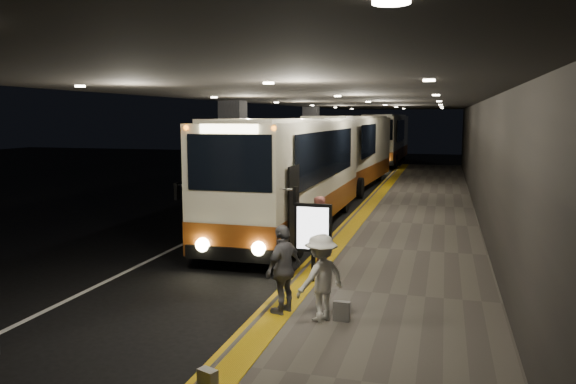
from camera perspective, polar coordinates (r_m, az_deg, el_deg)
The scene contains 18 objects.
ground at distance 16.27m, azimuth -5.62°, elevation -6.04°, with size 90.00×90.00×0.00m, color black.
lane_line_white at distance 21.47m, azimuth -5.27°, elevation -2.67°, with size 0.12×50.00×0.01m, color silver.
kerb_stripe_yellow at distance 20.38m, azimuth 5.72°, elevation -3.23°, with size 0.18×50.00×0.01m, color gold.
sidewalk at distance 20.10m, azimuth 12.48°, elevation -3.33°, with size 4.50×50.00×0.15m, color #514C44.
tactile_strip at distance 20.27m, azimuth 7.12°, elevation -2.88°, with size 0.50×50.00×0.01m, color gold.
terminal_wall at distance 19.78m, azimuth 19.27°, elevation 4.79°, with size 0.10×50.00×6.00m, color black.
support_columns at distance 20.15m, azimuth -5.56°, elevation 2.95°, with size 0.80×24.80×4.40m.
canopy at distance 20.00m, azimuth 6.32°, elevation 9.79°, with size 9.00×50.00×0.40m, color black.
coach_main at distance 18.99m, azimuth 0.51°, elevation 1.38°, with size 2.55×11.85×3.68m.
coach_second at distance 30.47m, azimuth 6.31°, elevation 3.79°, with size 3.12×12.09×3.76m.
coach_third at distance 46.67m, azimuth 9.87°, elevation 5.13°, with size 2.78×12.41×3.89m.
passenger_boarding at distance 14.37m, azimuth 3.42°, elevation -3.79°, with size 0.62×0.40×1.69m, color #BA5E57.
passenger_waiting_white at distance 10.30m, azimuth 3.36°, elevation -8.67°, with size 1.03×0.48×1.60m, color beige.
passenger_waiting_grey at distance 10.64m, azimuth -0.45°, elevation -7.84°, with size 1.00×0.51×1.70m, color #55555A.
bag_polka at distance 10.49m, azimuth 5.47°, elevation -11.96°, with size 0.30×0.13×0.36m, color black.
bag_plain at distance 8.04m, azimuth -8.15°, elevation -18.48°, with size 0.26×0.15×0.33m, color #B1B1A6.
info_sign at distance 12.52m, azimuth 2.57°, elevation -3.83°, with size 0.84×0.13×1.78m.
stanchion_post at distance 13.64m, azimuth 2.70°, elevation -5.52°, with size 0.05×0.05×1.17m, color black.
Camera 1 is at (5.76, -14.72, 3.85)m, focal length 35.00 mm.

